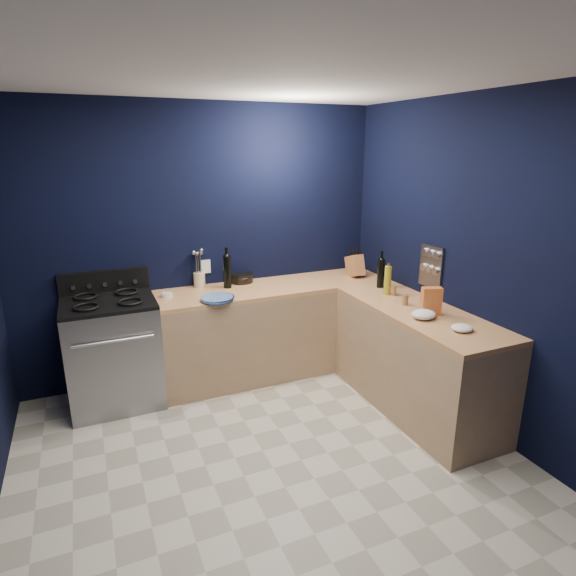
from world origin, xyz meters
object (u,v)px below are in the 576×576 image
crouton_bag (431,301)px  utensil_crock (199,280)px  gas_range (114,354)px  knife_block (355,266)px  plate_stack (217,299)px

crouton_bag → utensil_crock: bearing=154.5°
gas_range → knife_block: knife_block is taller
crouton_bag → knife_block: bearing=107.0°
gas_range → knife_block: bearing=0.2°
gas_range → utensil_crock: utensil_crock is taller
gas_range → plate_stack: 1.02m
utensil_crock → crouton_bag: 2.15m
utensil_crock → knife_block: knife_block is taller
gas_range → utensil_crock: bearing=17.6°
plate_stack → knife_block: 1.56m
gas_range → plate_stack: bearing=-13.9°
gas_range → utensil_crock: (0.85, 0.27, 0.51)m
knife_block → gas_range: bearing=-178.2°
plate_stack → utensil_crock: bearing=94.2°
utensil_crock → gas_range: bearing=-162.4°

